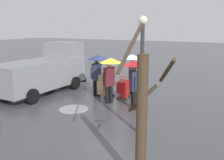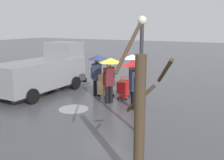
% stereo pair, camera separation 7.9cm
% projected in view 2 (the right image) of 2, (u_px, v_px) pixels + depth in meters
% --- Properties ---
extents(ground_plane, '(90.00, 90.00, 0.00)m').
position_uv_depth(ground_plane, '(111.00, 99.00, 12.77)').
color(ground_plane, '#4C4C51').
extents(slush_patch_under_van, '(1.28, 1.28, 0.01)m').
position_uv_depth(slush_patch_under_van, '(74.00, 109.00, 11.30)').
color(slush_patch_under_van, '#999BA0').
rests_on(slush_patch_under_van, ground).
extents(cargo_van_parked_right, '(2.42, 5.44, 2.60)m').
position_uv_depth(cargo_van_parked_right, '(45.00, 71.00, 13.87)').
color(cargo_van_parked_right, gray).
rests_on(cargo_van_parked_right, ground).
extents(shopping_cart_vendor, '(0.69, 0.90, 1.04)m').
position_uv_depth(shopping_cart_vendor, '(124.00, 87.00, 12.82)').
color(shopping_cart_vendor, red).
rests_on(shopping_cart_vendor, ground).
extents(hand_dolly_boxes, '(0.72, 0.83, 1.32)m').
position_uv_depth(hand_dolly_boxes, '(105.00, 85.00, 12.86)').
color(hand_dolly_boxes, '#515156').
rests_on(hand_dolly_boxes, ground).
extents(pedestrian_pink_side, '(1.04, 1.04, 2.15)m').
position_uv_depth(pedestrian_pink_side, '(98.00, 65.00, 13.06)').
color(pedestrian_pink_side, black).
rests_on(pedestrian_pink_side, ground).
extents(pedestrian_black_side, '(1.04, 1.04, 2.15)m').
position_uv_depth(pedestrian_black_side, '(110.00, 69.00, 11.88)').
color(pedestrian_black_side, black).
rests_on(pedestrian_black_side, ground).
extents(pedestrian_white_side, '(1.04, 1.04, 2.15)m').
position_uv_depth(pedestrian_white_side, '(132.00, 65.00, 13.28)').
color(pedestrian_white_side, black).
rests_on(pedestrian_white_side, ground).
extents(pedestrian_far_side, '(1.04, 1.04, 2.15)m').
position_uv_depth(pedestrian_far_side, '(133.00, 73.00, 11.06)').
color(pedestrian_far_side, black).
rests_on(pedestrian_far_side, ground).
extents(bare_tree_near, '(1.26, 0.98, 3.64)m').
position_uv_depth(bare_tree_near, '(140.00, 118.00, 5.62)').
color(bare_tree_near, '#423323').
rests_on(bare_tree_near, ground).
extents(street_lamp, '(0.28, 0.28, 3.86)m').
position_uv_depth(street_lamp, '(141.00, 64.00, 8.22)').
color(street_lamp, '#2D2D33').
rests_on(street_lamp, ground).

